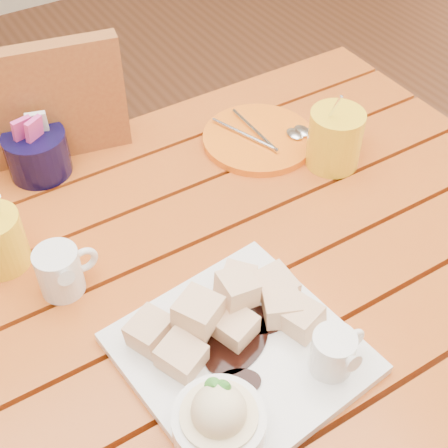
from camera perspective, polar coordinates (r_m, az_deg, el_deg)
table at (r=0.99m, az=-2.57°, el=-8.85°), size 1.20×0.79×0.75m
dessert_plate at (r=0.78m, az=1.38°, el=-12.32°), size 0.30×0.30×0.11m
coffee_mug_right at (r=1.07m, az=10.19°, el=7.83°), size 0.13×0.09×0.15m
cream_pitcher at (r=0.89m, az=-14.70°, el=-4.13°), size 0.09×0.07×0.08m
sugar_caddy at (r=1.09m, az=-16.71°, el=6.29°), size 0.10×0.10×0.11m
orange_saucer at (r=1.13m, az=3.25°, el=7.83°), size 0.20×0.20×0.02m
chair_far at (r=1.37m, az=-17.96°, el=1.18°), size 0.54×0.54×0.96m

